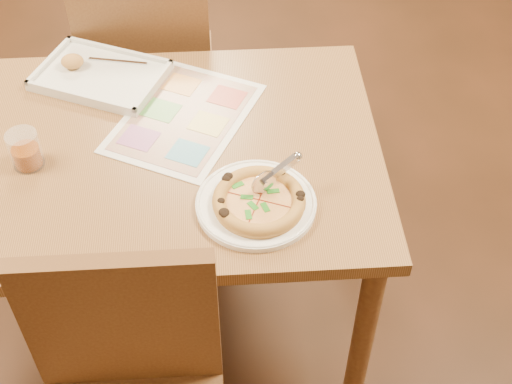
{
  "coord_description": "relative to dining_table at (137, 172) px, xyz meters",
  "views": [
    {
      "loc": [
        0.24,
        -1.38,
        2.0
      ],
      "look_at": [
        0.31,
        -0.22,
        0.77
      ],
      "focal_mm": 50.0,
      "sensor_mm": 36.0,
      "label": 1
    }
  ],
  "objects": [
    {
      "name": "dining_table",
      "position": [
        0.0,
        0.0,
        0.0
      ],
      "size": [
        1.3,
        0.85,
        0.72
      ],
      "color": "brown",
      "rests_on": "ground"
    },
    {
      "name": "chair_far",
      "position": [
        -0.0,
        0.6,
        -0.07
      ],
      "size": [
        0.42,
        0.42,
        0.47
      ],
      "rotation": [
        0.0,
        0.0,
        3.14
      ],
      "color": "brown",
      "rests_on": "ground"
    },
    {
      "name": "plate",
      "position": [
        0.31,
        -0.22,
        0.09
      ],
      "size": [
        0.33,
        0.33,
        0.02
      ],
      "primitive_type": "cylinder",
      "rotation": [
        0.0,
        0.0,
        -0.13
      ],
      "color": "white",
      "rests_on": "dining_table"
    },
    {
      "name": "pizza",
      "position": [
        0.32,
        -0.23,
        0.11
      ],
      "size": [
        0.23,
        0.23,
        0.03
      ],
      "rotation": [
        0.0,
        0.0,
        -0.38
      ],
      "color": "#BF9241",
      "rests_on": "plate"
    },
    {
      "name": "pizza_cutter",
      "position": [
        0.36,
        -0.19,
        0.16
      ],
      "size": [
        0.12,
        0.07,
        0.08
      ],
      "rotation": [
        0.0,
        0.0,
        0.51
      ],
      "color": "silver",
      "rests_on": "pizza"
    },
    {
      "name": "appetizer_tray",
      "position": [
        -0.11,
        0.31,
        0.1
      ],
      "size": [
        0.42,
        0.37,
        0.06
      ],
      "rotation": [
        0.0,
        0.0,
        -0.42
      ],
      "color": "silver",
      "rests_on": "dining_table"
    },
    {
      "name": "glass_tumbler",
      "position": [
        -0.26,
        -0.04,
        0.13
      ],
      "size": [
        0.08,
        0.08,
        0.1
      ],
      "rotation": [
        0.0,
        0.0,
        0.42
      ],
      "color": "#813609",
      "rests_on": "dining_table"
    },
    {
      "name": "menu",
      "position": [
        0.13,
        0.12,
        0.09
      ],
      "size": [
        0.47,
        0.53,
        0.0
      ],
      "primitive_type": "cube",
      "rotation": [
        0.0,
        0.0,
        -0.46
      ],
      "color": "silver",
      "rests_on": "dining_table"
    }
  ]
}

